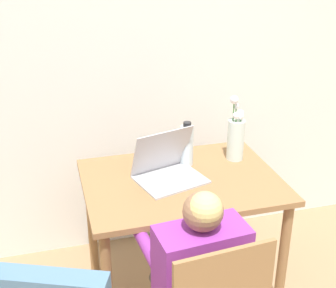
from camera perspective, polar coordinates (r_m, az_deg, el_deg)
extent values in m
cube|color=white|center=(2.73, -4.71, 11.00)|extent=(6.40, 0.05, 2.50)
cube|color=olive|center=(2.38, 1.66, -4.58)|extent=(0.98, 0.72, 0.03)
cylinder|color=olive|center=(2.50, 13.76, -13.96)|extent=(0.05, 0.05, 0.71)
cylinder|color=olive|center=(2.76, -9.29, -9.43)|extent=(0.05, 0.05, 0.71)
cylinder|color=olive|center=(2.95, 8.10, -6.92)|extent=(0.05, 0.05, 0.71)
cube|color=purple|center=(1.89, 4.01, -15.63)|extent=(0.36, 0.21, 0.43)
sphere|color=#936B4C|center=(1.72, 4.29, -8.19)|extent=(0.15, 0.15, 0.15)
sphere|color=#D8BC72|center=(1.70, 4.52, -7.91)|extent=(0.13, 0.13, 0.13)
cylinder|color=#4C4742|center=(2.14, 4.27, -17.00)|extent=(0.11, 0.29, 0.09)
cylinder|color=purple|center=(2.08, 5.44, -10.73)|extent=(0.08, 0.24, 0.06)
cylinder|color=purple|center=(1.99, -2.51, -12.48)|extent=(0.08, 0.24, 0.06)
cube|color=#B2B2B7|center=(2.35, 0.32, -4.37)|extent=(0.38, 0.33, 0.01)
cube|color=silver|center=(2.35, 0.32, -4.24)|extent=(0.32, 0.25, 0.00)
cube|color=#B2B2B7|center=(2.36, -0.75, -0.86)|extent=(0.33, 0.18, 0.24)
cube|color=#19284C|center=(2.36, -0.79, -0.80)|extent=(0.30, 0.16, 0.21)
cylinder|color=silver|center=(2.56, 8.24, 0.51)|extent=(0.09, 0.09, 0.23)
cylinder|color=#3D7A38|center=(2.55, 8.66, 1.45)|extent=(0.01, 0.01, 0.22)
sphere|color=white|center=(2.51, 8.81, 3.74)|extent=(0.04, 0.04, 0.04)
cylinder|color=#3D7A38|center=(2.55, 8.15, 1.93)|extent=(0.01, 0.01, 0.26)
sphere|color=white|center=(2.51, 8.32, 4.64)|extent=(0.03, 0.03, 0.03)
cylinder|color=#3D7A38|center=(2.52, 7.88, 2.19)|extent=(0.01, 0.01, 0.30)
sphere|color=white|center=(2.47, 8.08, 5.36)|extent=(0.04, 0.04, 0.04)
cylinder|color=#3D7A38|center=(2.52, 8.19, 1.16)|extent=(0.01, 0.01, 0.22)
sphere|color=white|center=(2.48, 8.33, 3.44)|extent=(0.04, 0.04, 0.04)
cylinder|color=#3D7A38|center=(2.53, 8.69, 1.15)|extent=(0.01, 0.01, 0.21)
sphere|color=white|center=(2.49, 8.84, 3.36)|extent=(0.04, 0.04, 0.04)
cylinder|color=silver|center=(2.47, 2.31, -0.21)|extent=(0.07, 0.07, 0.22)
cylinder|color=#262628|center=(2.42, 2.35, 2.40)|extent=(0.04, 0.04, 0.02)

